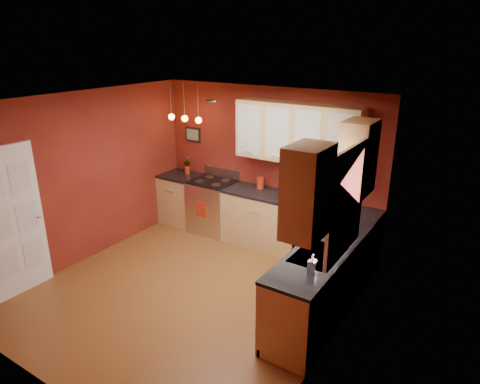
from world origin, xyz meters
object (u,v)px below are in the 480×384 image
Objects in this scene: red_canister at (260,183)px; soap_pump at (313,264)px; sink at (318,257)px; coffee_maker at (331,198)px; gas_range at (213,206)px.

red_canister is 2.74m from soap_pump.
coffee_maker is at bearing 106.79° from sink.
red_canister is 1.27m from coffee_maker.
soap_pump is (0.10, -0.40, 0.13)m from sink.
gas_range is 2.23m from coffee_maker.
sink reaches higher than soap_pump.
sink is at bearing -43.32° from red_canister.
gas_range is at bearing 165.32° from coffee_maker.
sink reaches higher than gas_range.
gas_range is 5.63× the size of red_canister.
sink reaches higher than red_canister.
soap_pump is (2.72, -1.90, 0.56)m from gas_range.
coffee_maker is (-0.47, 1.54, 0.14)m from sink.
sink is 3.43× the size of soap_pump.
red_canister is at bearing 132.05° from soap_pump.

